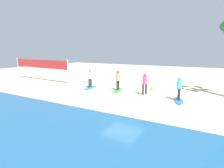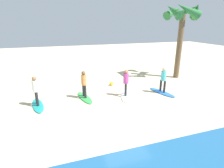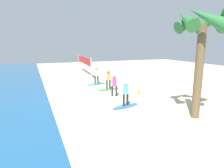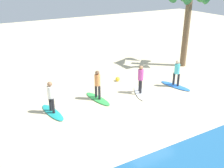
{
  "view_description": "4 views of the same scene",
  "coord_description": "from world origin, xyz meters",
  "px_view_note": "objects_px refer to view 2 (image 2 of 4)",
  "views": [
    {
      "loc": [
        -5.55,
        11.0,
        3.33
      ],
      "look_at": [
        1.2,
        -0.63,
        0.9
      ],
      "focal_mm": 29.49,
      "sensor_mm": 36.0,
      "label": 1
    },
    {
      "loc": [
        3.38,
        8.08,
        4.44
      ],
      "look_at": [
        -0.07,
        -2.11,
        0.83
      ],
      "focal_mm": 29.3,
      "sensor_mm": 36.0,
      "label": 2
    },
    {
      "loc": [
        -14.6,
        3.96,
        4.07
      ],
      "look_at": [
        -0.44,
        -1.85,
        0.96
      ],
      "focal_mm": 31.59,
      "sensor_mm": 36.0,
      "label": 3
    },
    {
      "loc": [
        7.42,
        9.59,
        6.63
      ],
      "look_at": [
        0.88,
        -2.06,
        0.9
      ],
      "focal_mm": 42.13,
      "sensor_mm": 36.0,
      "label": 4
    }
  ],
  "objects_px": {
    "surfer_green": "(84,82)",
    "surfboard_blue": "(162,92)",
    "surfer_teal": "(35,89)",
    "surfer_blue": "(163,78)",
    "surfboard_green": "(85,98)",
    "surfboard_teal": "(38,105)",
    "palm_tree": "(183,18)",
    "surfboard_white": "(126,95)",
    "surfer_white": "(126,81)",
    "beach_ball": "(111,84)"
  },
  "relations": [
    {
      "from": "surfer_blue",
      "to": "surfboard_white",
      "type": "distance_m",
      "value": 2.72
    },
    {
      "from": "surfer_green",
      "to": "surfboard_blue",
      "type": "bearing_deg",
      "value": 171.51
    },
    {
      "from": "surfboard_teal",
      "to": "beach_ball",
      "type": "relative_size",
      "value": 7.36
    },
    {
      "from": "surfer_blue",
      "to": "surfer_teal",
      "type": "height_order",
      "value": "same"
    },
    {
      "from": "surfer_blue",
      "to": "surfboard_green",
      "type": "relative_size",
      "value": 0.78
    },
    {
      "from": "surfboard_white",
      "to": "surfboard_teal",
      "type": "xyz_separation_m",
      "value": [
        5.23,
        -0.23,
        0.0
      ]
    },
    {
      "from": "surfboard_green",
      "to": "surfer_white",
      "type": "bearing_deg",
      "value": 69.7
    },
    {
      "from": "surfboard_white",
      "to": "surfer_green",
      "type": "distance_m",
      "value": 2.76
    },
    {
      "from": "surfboard_teal",
      "to": "surfer_teal",
      "type": "bearing_deg",
      "value": -0.0
    },
    {
      "from": "surfboard_green",
      "to": "palm_tree",
      "type": "relative_size",
      "value": 0.35
    },
    {
      "from": "palm_tree",
      "to": "surfboard_teal",
      "type": "bearing_deg",
      "value": 11.87
    },
    {
      "from": "palm_tree",
      "to": "surfer_green",
      "type": "bearing_deg",
      "value": 13.9
    },
    {
      "from": "palm_tree",
      "to": "surfer_white",
      "type": "bearing_deg",
      "value": 23.89
    },
    {
      "from": "surfboard_blue",
      "to": "palm_tree",
      "type": "bearing_deg",
      "value": 116.44
    },
    {
      "from": "surfboard_white",
      "to": "surfer_white",
      "type": "xyz_separation_m",
      "value": [
        0.0,
        0.0,
        0.99
      ]
    },
    {
      "from": "surfboard_teal",
      "to": "surfer_teal",
      "type": "relative_size",
      "value": 1.28
    },
    {
      "from": "surfboard_teal",
      "to": "surfer_teal",
      "type": "xyz_separation_m",
      "value": [
        0.0,
        0.0,
        0.99
      ]
    },
    {
      "from": "surfer_blue",
      "to": "surfboard_green",
      "type": "bearing_deg",
      "value": -8.49
    },
    {
      "from": "surfer_green",
      "to": "surfer_teal",
      "type": "relative_size",
      "value": 1.0
    },
    {
      "from": "surfboard_white",
      "to": "beach_ball",
      "type": "bearing_deg",
      "value": -151.55
    },
    {
      "from": "surfboard_white",
      "to": "surfer_green",
      "type": "bearing_deg",
      "value": -77.35
    },
    {
      "from": "palm_tree",
      "to": "surfer_teal",
      "type": "bearing_deg",
      "value": 11.87
    },
    {
      "from": "surfer_green",
      "to": "surfboard_white",
      "type": "bearing_deg",
      "value": 168.99
    },
    {
      "from": "surfer_blue",
      "to": "surfer_teal",
      "type": "bearing_deg",
      "value": -3.63
    },
    {
      "from": "surfboard_green",
      "to": "palm_tree",
      "type": "distance_m",
      "value": 9.74
    },
    {
      "from": "surfer_green",
      "to": "surfer_teal",
      "type": "height_order",
      "value": "same"
    },
    {
      "from": "palm_tree",
      "to": "surfboard_white",
      "type": "bearing_deg",
      "value": 23.89
    },
    {
      "from": "surfboard_blue",
      "to": "surfboard_white",
      "type": "distance_m",
      "value": 2.53
    },
    {
      "from": "surfer_teal",
      "to": "beach_ball",
      "type": "relative_size",
      "value": 5.75
    },
    {
      "from": "surfer_white",
      "to": "beach_ball",
      "type": "height_order",
      "value": "surfer_white"
    },
    {
      "from": "surfboard_white",
      "to": "surfer_white",
      "type": "relative_size",
      "value": 1.28
    },
    {
      "from": "beach_ball",
      "to": "surfer_white",
      "type": "bearing_deg",
      "value": 94.78
    },
    {
      "from": "surfboard_blue",
      "to": "surfboard_white",
      "type": "bearing_deg",
      "value": -110.59
    },
    {
      "from": "surfer_blue",
      "to": "surfboard_teal",
      "type": "height_order",
      "value": "surfer_blue"
    },
    {
      "from": "surfboard_teal",
      "to": "surfer_white",
      "type": "bearing_deg",
      "value": 78.71
    },
    {
      "from": "surfboard_blue",
      "to": "surfboard_teal",
      "type": "distance_m",
      "value": 7.77
    },
    {
      "from": "surfboard_blue",
      "to": "surfboard_teal",
      "type": "relative_size",
      "value": 1.0
    },
    {
      "from": "surfer_teal",
      "to": "palm_tree",
      "type": "distance_m",
      "value": 11.81
    },
    {
      "from": "surfer_blue",
      "to": "surfer_green",
      "type": "relative_size",
      "value": 1.0
    },
    {
      "from": "surfer_green",
      "to": "surfboard_green",
      "type": "bearing_deg",
      "value": -63.43
    },
    {
      "from": "surfboard_white",
      "to": "palm_tree",
      "type": "distance_m",
      "value": 7.86
    },
    {
      "from": "surfer_teal",
      "to": "beach_ball",
      "type": "distance_m",
      "value": 5.52
    },
    {
      "from": "surfboard_white",
      "to": "beach_ball",
      "type": "height_order",
      "value": "beach_ball"
    },
    {
      "from": "beach_ball",
      "to": "surfer_blue",
      "type": "bearing_deg",
      "value": 136.77
    },
    {
      "from": "surfer_teal",
      "to": "surfboard_green",
      "type": "bearing_deg",
      "value": -174.48
    },
    {
      "from": "surfboard_blue",
      "to": "surfer_blue",
      "type": "xyz_separation_m",
      "value": [
        0.0,
        0.0,
        0.99
      ]
    },
    {
      "from": "surfboard_teal",
      "to": "surfboard_green",
      "type": "bearing_deg",
      "value": 86.76
    },
    {
      "from": "surfboard_green",
      "to": "surfboard_teal",
      "type": "distance_m",
      "value": 2.72
    },
    {
      "from": "surfboard_white",
      "to": "surfboard_green",
      "type": "relative_size",
      "value": 1.0
    },
    {
      "from": "surfboard_blue",
      "to": "surfboard_white",
      "type": "height_order",
      "value": "same"
    }
  ]
}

